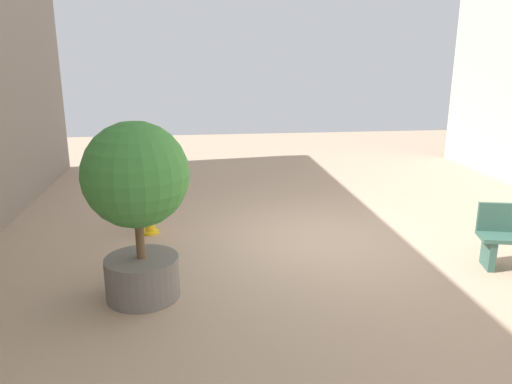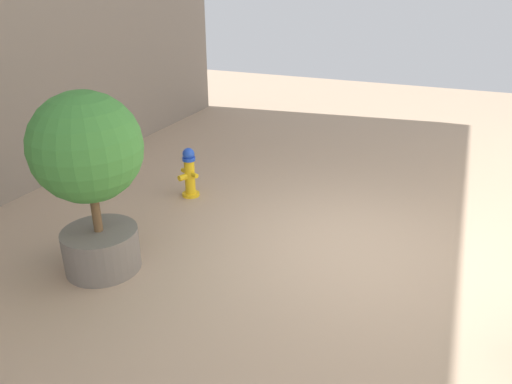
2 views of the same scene
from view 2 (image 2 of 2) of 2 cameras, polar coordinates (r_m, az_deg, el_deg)
The scene contains 3 objects.
ground_plane at distance 6.86m, azimuth 10.60°, elevation -6.49°, with size 23.40×23.40×0.00m, color tan.
fire_hydrant at distance 8.21m, azimuth -7.89°, elevation 2.31°, with size 0.40×0.37×0.86m.
planter_tree at distance 6.02m, azimuth -19.11°, elevation 2.83°, with size 1.32×1.32×2.30m.
Camera 2 is at (-1.11, 5.83, 3.45)m, focal length 33.86 mm.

